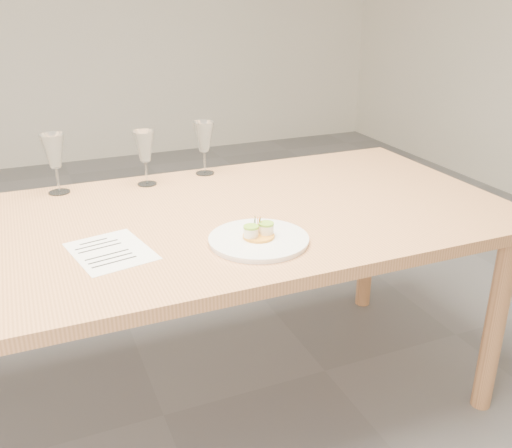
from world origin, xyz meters
name	(u,v)px	position (x,y,z in m)	size (l,w,h in m)	color
ground	(164,415)	(0.00, 0.00, 0.00)	(7.00, 7.00, 0.00)	slate
dining_table	(150,244)	(0.00, 0.00, 0.68)	(2.40, 1.00, 0.75)	tan
dinner_plate	(259,239)	(0.26, -0.26, 0.76)	(0.29, 0.29, 0.08)	white
recipe_sheet	(111,251)	(-0.14, -0.15, 0.75)	(0.24, 0.29, 0.00)	white
wine_glass_2	(54,152)	(-0.23, 0.42, 0.90)	(0.09, 0.09, 0.21)	white
wine_glass_3	(144,147)	(0.08, 0.39, 0.89)	(0.08, 0.08, 0.20)	white
wine_glass_4	(204,138)	(0.33, 0.43, 0.90)	(0.08, 0.08, 0.21)	white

